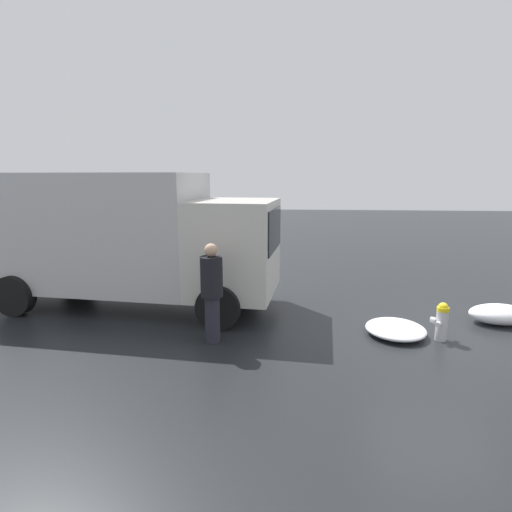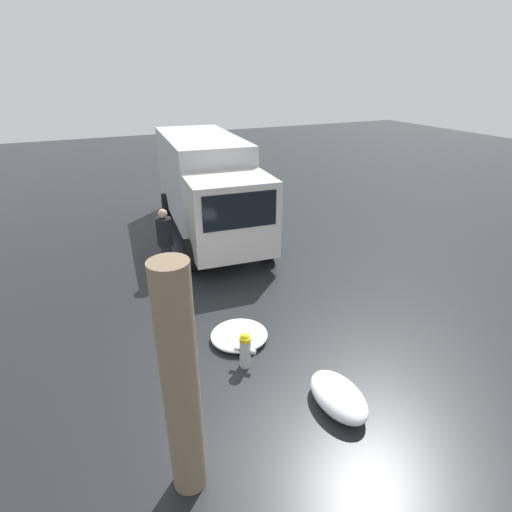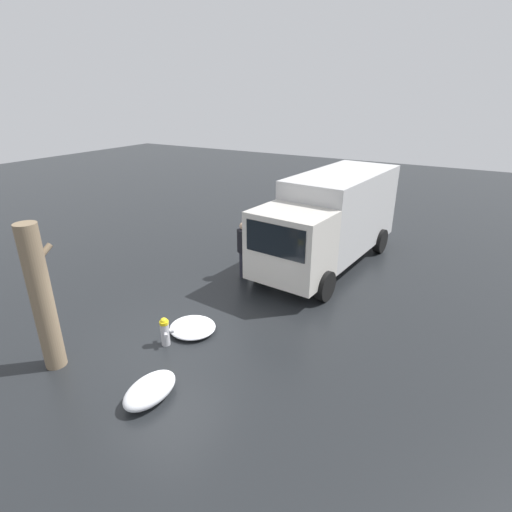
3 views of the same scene
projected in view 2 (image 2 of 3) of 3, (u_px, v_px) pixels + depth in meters
name	position (u px, v px, depth m)	size (l,w,h in m)	color
ground_plane	(245.00, 365.00, 7.46)	(60.00, 60.00, 0.00)	black
fire_hydrant	(245.00, 349.00, 7.31)	(0.36, 0.36, 0.73)	#B7B7BC
tree_trunk	(181.00, 386.00, 4.68)	(0.68, 0.44, 3.29)	#7F6B51
delivery_truck	(207.00, 184.00, 12.88)	(7.04, 3.02, 3.08)	beige
pedestrian	(165.00, 240.00, 10.35)	(0.40, 0.40, 1.85)	#23232D
snow_pile_by_hydrant	(338.00, 396.00, 6.49)	(1.23, 0.74, 0.41)	white
snow_pile_curbside	(239.00, 335.00, 8.13)	(1.13, 1.17, 0.23)	white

